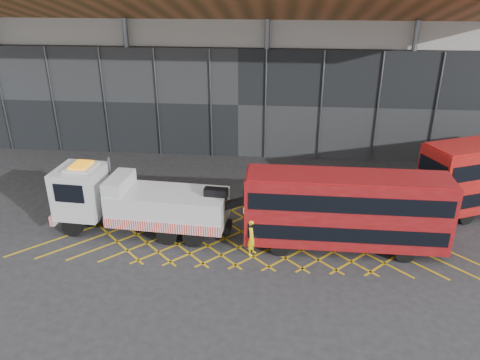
# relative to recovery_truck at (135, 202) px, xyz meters

# --- Properties ---
(ground_plane) EXTENTS (120.00, 120.00, 0.00)m
(ground_plane) POSITION_rel_recovery_truck_xyz_m (2.46, 0.35, -1.76)
(ground_plane) COLOR #252628
(road_markings) EXTENTS (24.76, 7.16, 0.01)m
(road_markings) POSITION_rel_recovery_truck_xyz_m (6.46, 0.35, -1.75)
(road_markings) COLOR #C59612
(road_markings) RESTS_ON ground_plane
(construction_building) EXTENTS (55.00, 23.97, 18.00)m
(construction_building) POSITION_rel_recovery_truck_xyz_m (4.38, 18.75, 7.22)
(construction_building) COLOR #999993
(construction_building) RESTS_ON ground_plane
(recovery_truck) EXTENTS (10.95, 3.27, 3.80)m
(recovery_truck) POSITION_rel_recovery_truck_xyz_m (0.00, 0.00, 0.00)
(recovery_truck) COLOR black
(recovery_truck) RESTS_ON ground_plane
(bus_towed) EXTENTS (9.97, 2.44, 4.04)m
(bus_towed) POSITION_rel_recovery_truck_xyz_m (10.92, -0.79, 0.49)
(bus_towed) COLOR maroon
(bus_towed) RESTS_ON ground_plane
(worker) EXTENTS (0.70, 0.84, 1.98)m
(worker) POSITION_rel_recovery_truck_xyz_m (6.40, -1.80, -0.77)
(worker) COLOR yellow
(worker) RESTS_ON ground_plane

